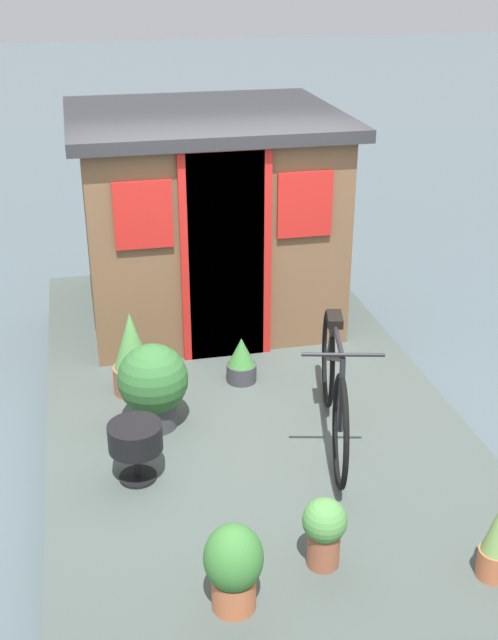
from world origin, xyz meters
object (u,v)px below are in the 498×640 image
(potted_plant_ivy, at_px, (132,355))
(charcoal_grill, at_px, (135,439))
(houseboat_cabin, at_px, (206,215))
(bicycle, at_px, (334,387))
(potted_plant_thyme, at_px, (153,384))
(potted_plant_geranium, at_px, (497,541))
(potted_plant_sage, at_px, (241,361))
(potted_plant_basil, at_px, (234,566))
(potted_plant_lavender, at_px, (324,529))

(potted_plant_ivy, height_order, charcoal_grill, potted_plant_ivy)
(houseboat_cabin, height_order, bicycle, houseboat_cabin)
(potted_plant_thyme, bearing_deg, bicycle, -109.39)
(bicycle, bearing_deg, potted_plant_geranium, -163.66)
(potted_plant_sage, bearing_deg, potted_plant_geranium, -159.80)
(potted_plant_basil, relative_size, potted_plant_sage, 1.36)
(houseboat_cabin, distance_m, potted_plant_geranium, 3.91)
(potted_plant_basil, distance_m, charcoal_grill, 1.25)
(potted_plant_basil, distance_m, potted_plant_geranium, 1.40)
(potted_plant_sage, bearing_deg, houseboat_cabin, 1.06)
(houseboat_cabin, xyz_separation_m, bicycle, (-2.28, -0.47, -0.52))
(potted_plant_thyme, bearing_deg, potted_plant_ivy, 11.45)
(potted_plant_geranium, height_order, potted_plant_thyme, potted_plant_thyme)
(potted_plant_sage, xyz_separation_m, potted_plant_ivy, (0.02, 0.83, 0.14))
(potted_plant_lavender, relative_size, charcoal_grill, 1.05)
(houseboat_cabin, distance_m, potted_plant_basil, 3.75)
(bicycle, distance_m, potted_plant_ivy, 1.58)
(bicycle, relative_size, potted_plant_thyme, 2.66)
(houseboat_cabin, distance_m, bicycle, 2.39)
(bicycle, xyz_separation_m, potted_plant_thyme, (0.41, 1.17, -0.06))
(potted_plant_basil, bearing_deg, charcoal_grill, 17.80)
(bicycle, bearing_deg, houseboat_cabin, 11.59)
(potted_plant_geranium, bearing_deg, potted_plant_basil, 86.48)
(potted_plant_thyme, bearing_deg, potted_plant_basil, -173.45)
(houseboat_cabin, bearing_deg, potted_plant_geranium, -166.53)
(potted_plant_sage, distance_m, potted_plant_geranium, 2.52)
(potted_plant_ivy, bearing_deg, houseboat_cabin, -30.65)
(potted_plant_ivy, xyz_separation_m, charcoal_grill, (-1.11, 0.07, -0.02))
(potted_plant_lavender, height_order, potted_plant_ivy, potted_plant_ivy)
(bicycle, relative_size, potted_plant_geranium, 3.39)
(bicycle, distance_m, potted_plant_lavender, 1.26)
(potted_plant_geranium, height_order, charcoal_grill, potted_plant_geranium)
(potted_plant_geranium, bearing_deg, bicycle, 16.34)
(houseboat_cabin, height_order, potted_plant_basil, houseboat_cabin)
(bicycle, xyz_separation_m, potted_plant_sage, (0.91, 0.44, -0.22))
(charcoal_grill, bearing_deg, bicycle, -82.11)
(potted_plant_basil, relative_size, potted_plant_lavender, 1.19)
(potted_plant_sage, distance_m, potted_plant_thyme, 0.89)
(bicycle, xyz_separation_m, potted_plant_geranium, (-1.46, -0.43, -0.17))
(houseboat_cabin, bearing_deg, potted_plant_thyme, 159.43)
(potted_plant_thyme, xyz_separation_m, potted_plant_ivy, (0.51, 0.10, -0.02))
(houseboat_cabin, relative_size, potted_plant_thyme, 3.72)
(houseboat_cabin, relative_size, potted_plant_geranium, 4.72)
(houseboat_cabin, bearing_deg, potted_plant_lavender, -179.36)
(bicycle, bearing_deg, potted_plant_lavender, 159.97)
(potted_plant_basil, xyz_separation_m, charcoal_grill, (1.19, 0.38, 0.03))
(potted_plant_lavender, bearing_deg, houseboat_cabin, 0.64)
(potted_plant_thyme, bearing_deg, potted_plant_sage, -55.81)
(bicycle, distance_m, charcoal_grill, 1.36)
(houseboat_cabin, bearing_deg, potted_plant_sage, -178.94)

